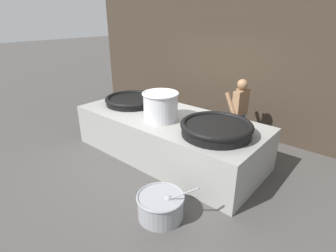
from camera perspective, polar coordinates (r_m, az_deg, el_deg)
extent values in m
plane|color=#474442|center=(5.70, 0.00, -6.07)|extent=(60.00, 60.00, 0.00)
cube|color=#382D23|center=(6.88, 12.65, 15.94)|extent=(9.01, 0.24, 3.98)
cube|color=gray|center=(5.50, 0.00, -2.09)|extent=(3.95, 1.71, 0.87)
cylinder|color=black|center=(6.15, -7.85, 5.40)|extent=(1.18, 1.18, 0.12)
torus|color=black|center=(6.13, -7.88, 5.95)|extent=(1.22, 1.22, 0.09)
cylinder|color=black|center=(4.55, 10.45, -0.81)|extent=(1.19, 1.19, 0.18)
torus|color=black|center=(4.52, 10.53, 0.21)|extent=(1.24, 1.24, 0.10)
cylinder|color=silver|center=(5.06, -1.61, 4.17)|extent=(0.66, 0.66, 0.53)
torus|color=silver|center=(4.98, -1.64, 7.07)|extent=(0.71, 0.71, 0.05)
cylinder|color=#8C6647|center=(5.92, 14.47, -1.54)|extent=(0.12, 0.12, 0.77)
cylinder|color=#8C6647|center=(6.06, 15.21, -1.04)|extent=(0.12, 0.12, 0.77)
cube|color=#334C72|center=(5.93, 14.99, 0.07)|extent=(0.19, 0.24, 0.50)
cube|color=#8C6647|center=(5.75, 15.51, 4.82)|extent=(0.16, 0.47, 0.57)
cylinder|color=#8C6647|center=(5.59, 13.54, 4.49)|extent=(0.31, 0.10, 0.53)
cylinder|color=#8C6647|center=(6.00, 15.71, 5.50)|extent=(0.31, 0.10, 0.53)
sphere|color=#8C6647|center=(5.65, 15.94, 8.72)|extent=(0.22, 0.22, 0.22)
cylinder|color=gray|center=(4.03, -1.62, -17.07)|extent=(0.67, 0.67, 0.35)
torus|color=gray|center=(3.92, -1.65, -15.11)|extent=(0.71, 0.71, 0.03)
cylinder|color=orange|center=(3.98, -1.63, -16.20)|extent=(0.59, 0.59, 0.09)
cylinder|color=orange|center=(3.94, -1.42, -15.46)|extent=(0.06, 0.06, 0.04)
cylinder|color=orange|center=(3.99, -1.94, -14.95)|extent=(0.06, 0.07, 0.03)
cylinder|color=orange|center=(3.93, -0.99, -15.47)|extent=(0.06, 0.06, 0.04)
cylinder|color=orange|center=(3.96, -0.66, -15.33)|extent=(0.04, 0.05, 0.03)
cylinder|color=orange|center=(3.91, -3.82, -15.89)|extent=(0.03, 0.03, 0.03)
cylinder|color=orange|center=(3.95, -1.14, -15.33)|extent=(0.05, 0.05, 0.04)
cylinder|color=orange|center=(4.03, -3.48, -14.58)|extent=(0.05, 0.03, 0.03)
sphere|color=gray|center=(3.90, 0.04, -15.73)|extent=(0.12, 0.12, 0.12)
cylinder|color=gray|center=(3.75, 3.33, -14.55)|extent=(0.43, 0.19, 0.33)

